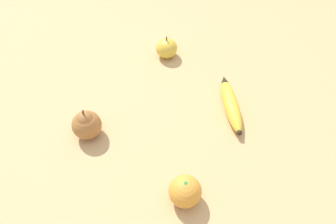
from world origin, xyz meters
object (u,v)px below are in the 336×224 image
object	(u,v)px
banana	(231,104)
pear	(87,124)
orange	(185,191)
apple	(167,48)

from	to	relation	value
banana	pear	world-z (taller)	pear
banana	pear	bearing A→B (deg)	97.49
orange	apple	bearing A→B (deg)	-28.48
orange	pear	bearing A→B (deg)	19.86
orange	apple	world-z (taller)	apple
banana	apple	size ratio (longest dim) A/B	2.63
banana	orange	world-z (taller)	orange
pear	banana	bearing A→B (deg)	-110.24
banana	orange	bearing A→B (deg)	147.76
banana	pear	distance (m)	0.40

